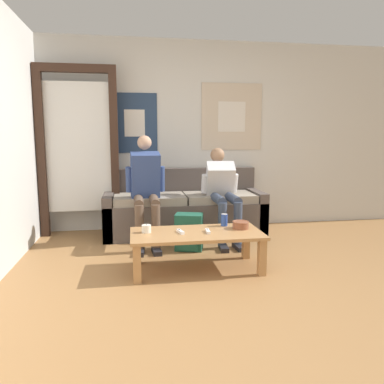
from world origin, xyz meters
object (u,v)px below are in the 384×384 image
Objects in this scene: ceramic_bowl at (241,224)px; drink_can_blue at (224,220)px; game_controller_near_right at (180,232)px; backpack at (189,233)px; pillar_candle at (146,229)px; coffee_table at (196,238)px; game_controller_near_left at (208,231)px; person_seated_adult at (146,186)px; couch at (184,211)px; person_seated_teen at (222,189)px.

drink_can_blue is (-0.13, 0.13, 0.02)m from ceramic_bowl.
backpack is at bearing 74.38° from game_controller_near_right.
game_controller_near_right is at bearing -11.09° from pillar_candle.
game_controller_near_left is (0.10, -0.03, 0.07)m from coffee_table.
couch is at bearing 37.59° from person_seated_adult.
backpack is 4.64× the size of pillar_candle.
coffee_table is 1.17m from person_seated_teen.
couch is 1.43m from pillar_candle.
person_seated_teen is at bearing 38.45° from backpack.
person_seated_adult is 0.94m from person_seated_teen.
ceramic_bowl is (0.45, 0.07, 0.10)m from coffee_table.
ceramic_bowl is at bearing -52.67° from backpack.
person_seated_teen is (0.43, -0.37, 0.33)m from couch.
backpack is at bearing -93.66° from couch.
person_seated_teen is (0.93, 0.02, -0.07)m from person_seated_adult.
coffee_table is 0.97× the size of person_seated_adult.
ceramic_bowl is (0.38, -1.31, 0.11)m from couch.
pillar_candle is 0.81m from drink_can_blue.
person_seated_teen is at bearing 1.39° from person_seated_adult.
pillar_candle is (-0.49, -0.57, 0.21)m from backpack.
pillar_candle is at bearing 168.91° from game_controller_near_right.
person_seated_teen reaches higher than drink_can_blue.
game_controller_near_left is (0.08, -0.66, 0.19)m from backpack.
game_controller_near_left is (-0.35, -0.10, -0.03)m from ceramic_bowl.
coffee_table is at bearing -116.19° from person_seated_teen.
couch is at bearing 91.31° from game_controller_near_left.
pillar_candle is at bearing -130.83° from backpack.
game_controller_near_left reaches higher than coffee_table.
ceramic_bowl reaches higher than coffee_table.
coffee_table is 0.47m from ceramic_bowl.
game_controller_near_left is at bearing -83.15° from backpack.
pillar_candle is at bearing -170.03° from drink_can_blue.
person_seated_adult reaches higher than backpack.
person_seated_teen is 7.60× the size of game_controller_near_right.
drink_can_blue is at bearing 135.20° from ceramic_bowl.
couch is 1.38m from coffee_table.
person_seated_adult reaches higher than ceramic_bowl.
backpack is (0.46, -0.35, -0.50)m from person_seated_adult.
couch is at bearing 102.00° from drink_can_blue.
coffee_table is at bearing -147.96° from drink_can_blue.
coffee_table is 7.56× the size of ceramic_bowl.
person_seated_teen reaches higher than couch.
game_controller_near_right reaches higher than coffee_table.
game_controller_near_right is at bearing -157.03° from drink_can_blue.
drink_can_blue reaches higher than game_controller_near_right.
backpack is at bearing 124.54° from drink_can_blue.
pillar_candle is 0.60× the size of game_controller_near_right.
person_seated_adult reaches higher than person_seated_teen.
pillar_candle is at bearing -179.54° from ceramic_bowl.
ceramic_bowl is at bearing -45.85° from person_seated_adult.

